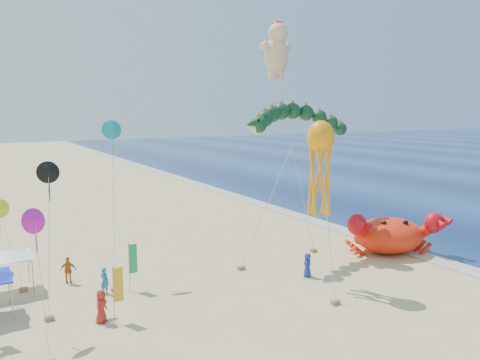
# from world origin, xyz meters

# --- Properties ---
(ground) EXTENTS (320.00, 320.00, 0.00)m
(ground) POSITION_xyz_m (0.00, 0.00, 0.00)
(ground) COLOR #D1B784
(ground) RESTS_ON ground
(foam_strip) EXTENTS (320.00, 320.00, 0.00)m
(foam_strip) POSITION_xyz_m (12.00, 0.00, 0.01)
(foam_strip) COLOR silver
(foam_strip) RESTS_ON ground
(crab_inflatable) EXTENTS (7.94, 6.83, 3.48)m
(crab_inflatable) POSITION_xyz_m (10.42, -0.81, 1.53)
(crab_inflatable) COLOR red
(crab_inflatable) RESTS_ON ground
(dragon_kite) EXTENTS (12.36, 4.84, 11.62)m
(dragon_kite) POSITION_xyz_m (4.24, 3.74, 10.36)
(dragon_kite) COLOR #0D321B
(dragon_kite) RESTS_ON ground
(cherub_kite) EXTENTS (2.66, 4.67, 18.57)m
(cherub_kite) POSITION_xyz_m (3.74, 5.87, 16.38)
(cherub_kite) COLOR #F0BC93
(cherub_kite) RESTS_ON ground
(octopus_kite) EXTENTS (2.35, 4.14, 10.79)m
(octopus_kite) POSITION_xyz_m (0.79, -3.40, 8.20)
(octopus_kite) COLOR orange
(octopus_kite) RESTS_ON ground
(canopy_white) EXTENTS (3.00, 3.00, 2.71)m
(canopy_white) POSITION_xyz_m (-16.92, 5.43, 2.44)
(canopy_white) COLOR gray
(canopy_white) RESTS_ON ground
(feather_flags) EXTENTS (11.06, 4.03, 3.20)m
(feather_flags) POSITION_xyz_m (-15.24, -0.49, 2.01)
(feather_flags) COLOR gray
(feather_flags) RESTS_ON ground
(beachgoers) EXTENTS (31.56, 7.93, 1.83)m
(beachgoers) POSITION_xyz_m (-11.77, 1.25, 0.87)
(beachgoers) COLOR red
(beachgoers) RESTS_ON ground
(small_kites) EXTENTS (11.23, 12.94, 10.81)m
(small_kites) POSITION_xyz_m (-15.53, 2.61, 6.67)
(small_kites) COLOR black
(small_kites) RESTS_ON ground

